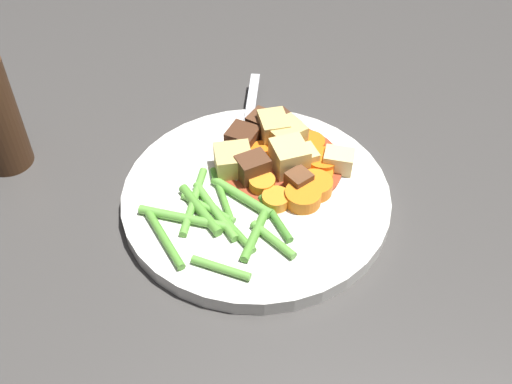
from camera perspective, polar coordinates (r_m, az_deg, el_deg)
ground_plane at (r=0.60m, az=-0.00°, el=-1.05°), size 3.00×3.00×0.00m
dinner_plate at (r=0.59m, az=-0.00°, el=-0.53°), size 0.25×0.25×0.02m
stew_sauce at (r=0.61m, az=2.33°, el=2.58°), size 0.12×0.12×0.00m
carrot_slice_0 at (r=0.63m, az=4.93°, el=4.46°), size 0.04×0.04×0.01m
carrot_slice_1 at (r=0.58m, az=0.77°, el=0.54°), size 0.03×0.03×0.01m
carrot_slice_2 at (r=0.61m, az=6.05°, el=2.72°), size 0.04×0.04×0.01m
carrot_slice_3 at (r=0.59m, az=5.39°, el=0.55°), size 0.04×0.04×0.01m
carrot_slice_4 at (r=0.60m, az=5.41°, el=1.56°), size 0.05×0.05×0.01m
carrot_slice_5 at (r=0.57m, az=1.83°, el=-0.69°), size 0.03×0.03×0.01m
carrot_slice_6 at (r=0.57m, az=4.30°, el=-0.44°), size 0.04×0.04×0.01m
carrot_slice_7 at (r=0.62m, az=0.65°, el=3.46°), size 0.03×0.03×0.01m
potato_chunk_0 at (r=0.60m, az=3.05°, el=3.13°), size 0.04×0.04×0.03m
potato_chunk_1 at (r=0.61m, az=7.54°, el=2.84°), size 0.03×0.04×0.02m
potato_chunk_2 at (r=0.60m, az=4.41°, el=2.94°), size 0.03×0.03×0.02m
potato_chunk_3 at (r=0.63m, az=1.60°, el=5.65°), size 0.04×0.04×0.03m
potato_chunk_4 at (r=0.62m, az=2.71°, el=4.94°), size 0.03×0.03×0.03m
potato_chunk_5 at (r=0.60m, az=-1.92°, el=2.90°), size 0.05×0.04×0.02m
meat_chunk_0 at (r=0.64m, az=2.38°, el=5.96°), size 0.03×0.03×0.02m
meat_chunk_1 at (r=0.63m, az=-1.22°, el=4.86°), size 0.04×0.04×0.02m
meat_chunk_2 at (r=0.64m, az=0.43°, el=6.21°), size 0.03×0.03×0.02m
meat_chunk_3 at (r=0.59m, az=-0.30°, el=2.16°), size 0.03×0.03×0.03m
meat_chunk_4 at (r=0.58m, az=3.91°, el=0.95°), size 0.02×0.02×0.02m
green_bean_0 at (r=0.57m, az=-4.39°, el=-1.46°), size 0.03×0.06×0.01m
green_bean_1 at (r=0.55m, az=-8.44°, el=-4.12°), size 0.02×0.07×0.01m
green_bean_2 at (r=0.58m, az=-3.14°, el=-0.17°), size 0.03×0.07×0.01m
green_bean_3 at (r=0.58m, az=-1.30°, el=-0.43°), size 0.02×0.07×0.01m
green_bean_4 at (r=0.52m, az=-3.22°, el=-6.93°), size 0.03×0.05×0.01m
green_bean_5 at (r=0.54m, az=1.57°, el=-4.36°), size 0.01×0.05×0.01m
green_bean_6 at (r=0.58m, az=-5.70°, el=-0.82°), size 0.06×0.06×0.01m
green_bean_7 at (r=0.56m, az=1.77°, el=-2.39°), size 0.02×0.06×0.01m
green_bean_8 at (r=0.57m, az=-5.10°, el=-1.62°), size 0.01×0.07×0.01m
green_bean_9 at (r=0.57m, az=-3.98°, el=-1.48°), size 0.02×0.08×0.01m
green_bean_10 at (r=0.55m, az=-2.08°, el=-3.38°), size 0.01×0.06×0.01m
green_bean_11 at (r=0.55m, az=-0.09°, el=-3.88°), size 0.05×0.04×0.01m
green_bean_12 at (r=0.56m, az=-6.70°, el=-2.35°), size 0.06×0.07×0.01m
fork at (r=0.65m, az=-0.75°, el=5.92°), size 0.13×0.14×0.00m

